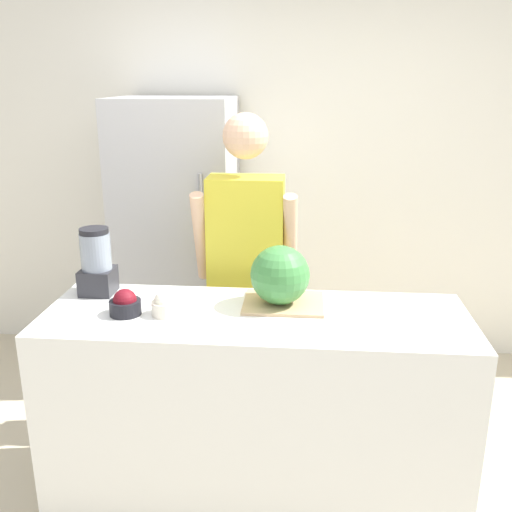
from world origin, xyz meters
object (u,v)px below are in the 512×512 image
Objects in this scene: person at (246,276)px; bowl_cream at (165,305)px; refrigerator at (179,240)px; blender at (97,263)px; watermelon at (280,275)px; bowl_cherries at (125,304)px.

bowl_cream is at bearing -114.75° from person.
refrigerator reaches higher than blender.
blender is (-0.65, -0.38, 0.18)m from person.
blender is at bearing 174.51° from watermelon.
refrigerator is 1.36m from watermelon.
person reaches higher than watermelon.
bowl_cream is 0.37× the size of blender.
blender is at bearing 148.85° from bowl_cream.
watermelon is 0.86m from blender.
bowl_cherries is (0.06, -1.30, 0.08)m from refrigerator.
blender is (-0.15, -1.07, 0.19)m from refrigerator.
bowl_cherries reaches higher than bowl_cream.
bowl_cherries is (-0.45, -0.62, 0.07)m from person.
refrigerator is 13.22× the size of bowl_cherries.
person reaches higher than bowl_cherries.
watermelon is (0.71, -1.15, 0.18)m from refrigerator.
bowl_cream is 0.45m from blender.
blender is at bearing 130.65° from bowl_cherries.
person is 0.77m from bowl_cherries.
person is 12.86× the size of bowl_cherries.
refrigerator is 1.31m from bowl_cherries.
person reaches higher than blender.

